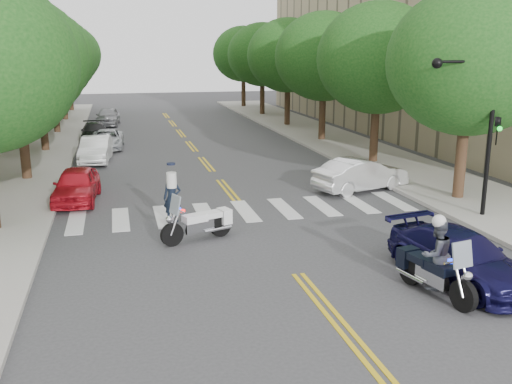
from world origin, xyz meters
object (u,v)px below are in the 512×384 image
object	(u,v)px
motorcycle_police	(434,260)
motorcycle_parked	(203,223)
sedan_blue	(460,257)
officer_standing	(172,198)
convertible	(361,175)

from	to	relation	value
motorcycle_police	motorcycle_parked	world-z (taller)	motorcycle_police
motorcycle_police	sedan_blue	world-z (taller)	motorcycle_police
motorcycle_parked	officer_standing	distance (m)	2.41
officer_standing	sedan_blue	xyz separation A→B (m)	(6.85, -7.28, -0.19)
motorcycle_parked	sedan_blue	size ratio (longest dim) A/B	0.53
motorcycle_police	officer_standing	world-z (taller)	motorcycle_police
motorcycle_parked	motorcycle_police	bearing A→B (deg)	-159.79
officer_standing	motorcycle_police	bearing A→B (deg)	-41.66
sedan_blue	officer_standing	bearing A→B (deg)	123.19
motorcycle_parked	officer_standing	world-z (taller)	officer_standing
officer_standing	motorcycle_parked	bearing A→B (deg)	-59.11
motorcycle_police	convertible	size ratio (longest dim) A/B	0.59
officer_standing	sedan_blue	size ratio (longest dim) A/B	0.37
motorcycle_parked	sedan_blue	xyz separation A→B (m)	(6.11, -5.00, 0.10)
motorcycle_police	convertible	bearing A→B (deg)	-116.44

